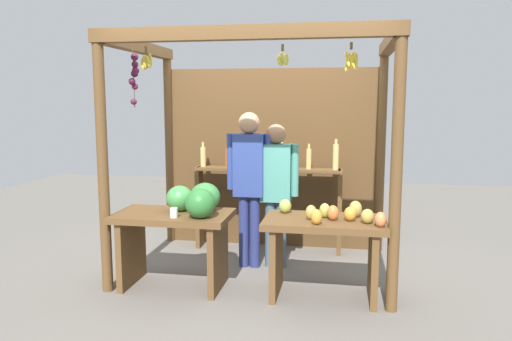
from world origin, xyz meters
TOP-DOWN VIEW (x-y plane):
  - ground_plane at (0.00, 0.00)m, footprint 12.00×12.00m
  - market_stall at (-0.00, 0.40)m, footprint 2.73×1.87m
  - fruit_counter_left at (-0.63, -0.65)m, footprint 1.09×0.70m
  - fruit_counter_right at (0.73, -0.66)m, footprint 1.09×0.64m
  - bottle_shelf_unit at (-0.01, 0.66)m, footprint 1.74×0.22m
  - vendor_man at (-0.11, 0.04)m, footprint 0.48×0.23m
  - vendor_woman at (0.17, 0.09)m, footprint 0.48×0.21m

SIDE VIEW (x-z plane):
  - ground_plane at x=0.00m, z-range 0.00..0.00m
  - fruit_counter_right at x=0.73m, z-range 0.11..0.99m
  - fruit_counter_left at x=-0.63m, z-range 0.15..1.15m
  - bottle_shelf_unit at x=-0.01m, z-range 0.10..1.45m
  - vendor_woman at x=0.17m, z-range 0.15..1.69m
  - vendor_man at x=-0.11m, z-range 0.17..1.84m
  - market_stall at x=0.00m, z-range 0.20..2.61m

